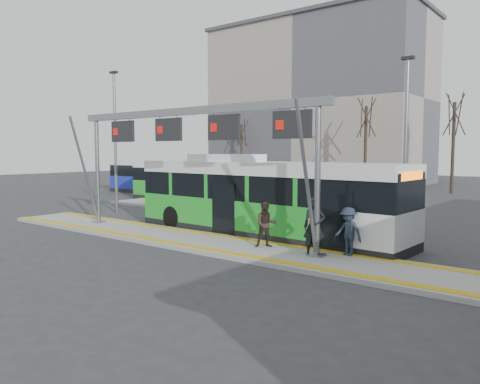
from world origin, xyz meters
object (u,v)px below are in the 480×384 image
Objects in this scene: hero_bus at (262,199)px; passenger_c at (348,231)px; passenger_a at (314,227)px; passenger_b at (266,224)px; gantry at (188,134)px.

hero_bus is 7.91× the size of passenger_c.
passenger_a is 2.05m from passenger_b.
gantry reaches higher than passenger_b.
hero_bus reaches higher than passenger_b.
hero_bus is at bearing 170.45° from passenger_c.
passenger_a is 1.20× the size of passenger_c.
passenger_c is (4.81, -1.85, -0.63)m from hero_bus.
hero_bus is at bearing 54.82° from gantry.
passenger_a reaches higher than passenger_c.
gantry is at bearing 148.37° from passenger_a.
hero_bus is 3.09m from passenger_b.
passenger_b is 2.99m from passenger_c.
passenger_b reaches higher than passenger_c.
gantry reaches higher than passenger_c.
gantry is 6.57m from passenger_a.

